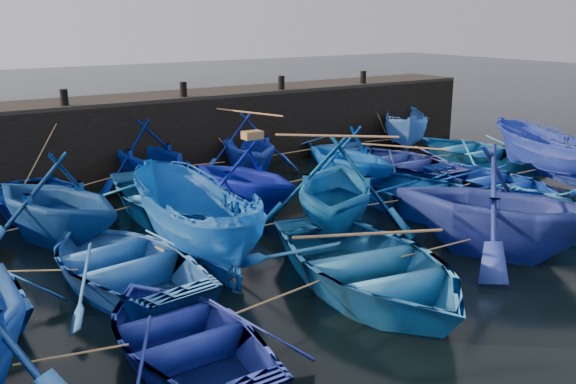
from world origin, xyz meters
TOP-DOWN VIEW (x-y plane):
  - ground at (0.00, 0.00)m, footprint 120.00×120.00m
  - quay_wall at (0.00, 10.50)m, footprint 26.00×2.50m
  - quay_top at (0.00, 10.50)m, footprint 26.00×2.50m
  - bollard_1 at (-4.00, 9.60)m, footprint 0.24×0.24m
  - bollard_2 at (0.00, 9.60)m, footprint 0.24×0.24m
  - bollard_3 at (4.00, 9.60)m, footprint 0.24×0.24m
  - bollard_4 at (8.00, 9.60)m, footprint 0.24×0.24m
  - boat_1 at (-5.66, 7.29)m, footprint 3.72×4.94m
  - boat_2 at (-1.91, 8.22)m, footprint 3.96×4.47m
  - boat_3 at (1.55, 7.97)m, footprint 4.45×4.83m
  - boat_4 at (5.64, 8.12)m, footprint 4.26×5.29m
  - boat_5 at (8.91, 7.91)m, footprint 4.17×4.47m
  - boat_7 at (-5.75, 4.51)m, footprint 5.09×5.43m
  - boat_8 at (-2.67, 4.80)m, footprint 4.31×5.91m
  - boat_9 at (-0.66, 4.43)m, footprint 4.18×4.54m
  - boat_10 at (3.38, 4.74)m, footprint 3.52×4.01m
  - boat_11 at (5.80, 4.80)m, footprint 3.58×4.90m
  - boat_12 at (8.99, 4.44)m, footprint 3.77×5.27m
  - boat_14 at (-5.34, 1.23)m, footprint 4.19×5.46m
  - boat_15 at (-3.59, 1.57)m, footprint 2.02×5.01m
  - boat_16 at (0.25, 1.45)m, footprint 6.08×6.14m
  - boat_17 at (3.38, 1.28)m, footprint 4.15×5.50m
  - boat_18 at (6.23, 1.46)m, footprint 3.30×4.60m
  - boat_19 at (9.21, 1.46)m, footprint 2.29×5.01m
  - boat_21 at (-5.56, -2.14)m, footprint 3.18×4.39m
  - boat_22 at (-1.46, -1.77)m, footprint 5.01×6.35m
  - boat_23 at (2.35, -1.84)m, footprint 5.96×6.22m
  - boat_24 at (5.04, -1.48)m, footprint 3.78×4.99m
  - wooden_crate at (-0.36, 4.43)m, footprint 0.54×0.35m
  - mooring_ropes at (-0.15, 5.13)m, footprint 18.66×11.68m
  - loose_oars at (1.54, 3.11)m, footprint 9.52×11.82m

SIDE VIEW (x-z plane):
  - ground at x=0.00m, z-range 0.00..0.00m
  - boat_21 at x=-5.56m, z-range 0.00..0.90m
  - boat_18 at x=6.23m, z-range 0.00..0.95m
  - boat_1 at x=-5.66m, z-range 0.00..0.97m
  - boat_4 at x=5.64m, z-range 0.00..0.97m
  - boat_24 at x=5.04m, z-range 0.00..0.98m
  - boat_11 at x=5.80m, z-range 0.00..1.00m
  - boat_14 at x=-5.34m, z-range 0.00..1.05m
  - boat_17 at x=3.38m, z-range 0.00..1.08m
  - boat_12 at x=8.99m, z-range 0.00..1.09m
  - boat_22 at x=-1.46m, z-range 0.00..1.19m
  - boat_8 at x=-2.67m, z-range 0.00..1.20m
  - boat_5 at x=8.91m, z-range 0.00..1.72m
  - mooring_ropes at x=-0.15m, z-range -0.17..1.93m
  - boat_19 at x=9.21m, z-range 0.00..1.88m
  - boat_15 at x=-3.59m, z-range 0.00..1.92m
  - boat_9 at x=-0.66m, z-range 0.00..2.00m
  - boat_10 at x=3.38m, z-range 0.00..2.01m
  - boat_3 at x=1.55m, z-range 0.00..2.12m
  - boat_2 at x=-1.91m, z-range 0.00..2.17m
  - boat_7 at x=-5.75m, z-range 0.00..2.29m
  - boat_16 at x=0.25m, z-range 0.00..2.45m
  - quay_wall at x=0.00m, z-range 0.00..2.50m
  - boat_23 at x=2.35m, z-range 0.00..2.53m
  - loose_oars at x=1.54m, z-range 0.96..2.48m
  - wooden_crate at x=-0.36m, z-range 2.00..2.22m
  - quay_top at x=0.00m, z-range 2.50..2.62m
  - bollard_1 at x=-4.00m, z-range 2.62..3.12m
  - bollard_2 at x=0.00m, z-range 2.62..3.12m
  - bollard_3 at x=4.00m, z-range 2.62..3.12m
  - bollard_4 at x=8.00m, z-range 2.62..3.12m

